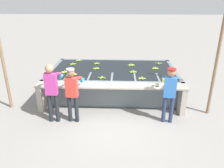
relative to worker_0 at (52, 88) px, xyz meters
name	(u,v)px	position (x,y,z in m)	size (l,w,h in m)	color
ground_plane	(111,115)	(1.59, 0.37, -1.03)	(80.00, 80.00, 0.00)	gray
wash_tank	(113,81)	(1.59, 2.11, -0.59)	(4.51, 2.61, 0.90)	slate
work_ledge	(111,93)	(1.59, 0.60, -0.39)	(4.51, 0.45, 0.90)	#A8A393
worker_0	(52,88)	(0.00, 0.00, 0.00)	(0.41, 0.72, 1.71)	#1E2328
worker_1	(72,90)	(0.55, 0.02, -0.07)	(0.46, 0.73, 1.59)	#1E2328
worker_2	(170,90)	(3.22, 0.11, -0.06)	(0.47, 0.73, 1.61)	navy
banana_bunch_floating_0	(131,65)	(2.27, 2.61, -0.11)	(0.28, 0.28, 0.08)	#9EC642
banana_bunch_floating_1	(102,78)	(1.27, 1.16, -0.11)	(0.28, 0.28, 0.08)	#7FAD33
banana_bunch_floating_2	(96,68)	(0.98, 2.12, -0.11)	(0.28, 0.28, 0.08)	#75A333
banana_bunch_floating_3	(155,68)	(3.13, 2.23, -0.11)	(0.28, 0.28, 0.08)	#93BC3D
banana_bunch_floating_4	(142,78)	(2.55, 1.16, -0.11)	(0.27, 0.28, 0.08)	#9EC642
banana_bunch_floating_5	(158,63)	(3.34, 2.88, -0.11)	(0.28, 0.28, 0.08)	#93BC3D
banana_bunch_floating_6	(73,64)	(0.01, 2.64, -0.11)	(0.28, 0.27, 0.08)	#93BC3D
banana_bunch_floating_7	(79,60)	(0.14, 3.16, -0.11)	(0.27, 0.28, 0.08)	#93BC3D
banana_bunch_floating_8	(97,63)	(0.93, 2.76, -0.11)	(0.28, 0.26, 0.08)	#8CB738
banana_bunch_floating_9	(65,72)	(-0.07, 1.67, -0.11)	(0.28, 0.28, 0.08)	#9EC642
banana_bunch_floating_10	(133,72)	(2.31, 1.80, -0.11)	(0.28, 0.28, 0.08)	#75A333
banana_bunch_floating_11	(73,74)	(0.29, 1.44, -0.11)	(0.27, 0.28, 0.08)	#93BC3D
knife_0	(159,86)	(3.01, 0.53, -0.12)	(0.33, 0.16, 0.02)	silver
support_post_left	(3,59)	(-1.66, 0.75, 0.57)	(0.09, 0.09, 3.20)	#846647
support_post_right	(216,63)	(4.58, 0.64, 0.57)	(0.09, 0.09, 3.20)	#846647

